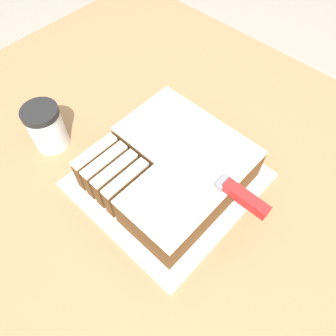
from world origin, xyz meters
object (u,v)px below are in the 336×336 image
cake_board (168,179)px  cake (172,168)px  knife (224,183)px  coffee_cup (46,127)px

cake_board → cake: cake is taller
cake_board → knife: (0.12, 0.02, 0.10)m
knife → coffee_cup: (-0.40, -0.13, -0.04)m
knife → coffee_cup: 0.42m
cake_board → knife: knife is taller
cake → knife: bearing=7.0°
cake_board → coffee_cup: bearing=-157.9°
cake_board → knife: 0.16m
knife → cake_board: bearing=9.5°
cake → knife: (0.12, 0.01, 0.05)m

